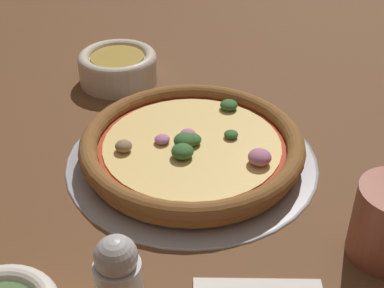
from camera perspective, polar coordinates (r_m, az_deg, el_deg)
name	(u,v)px	position (r m, az deg, el deg)	size (l,w,h in m)	color
ground_plane	(192,160)	(0.74, 0.00, -1.72)	(3.00, 3.00, 0.00)	brown
pizza_tray	(192,158)	(0.74, 0.00, -1.53)	(0.35, 0.35, 0.01)	#9E9EA3
pizza	(192,146)	(0.73, 0.02, -0.20)	(0.31, 0.31, 0.04)	#A86B33
bowl_near	(118,66)	(0.94, -7.90, 8.23)	(0.13, 0.13, 0.05)	beige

